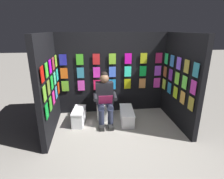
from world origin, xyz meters
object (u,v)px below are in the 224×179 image
person_reading (105,98)px  comic_longbox_near (79,116)px  toilet (104,105)px  comic_longbox_far (127,116)px

person_reading → comic_longbox_near: 0.74m
toilet → comic_longbox_near: toilet is taller
comic_longbox_far → toilet: bearing=-25.1°
person_reading → comic_longbox_near: person_reading is taller
toilet → comic_longbox_near: (0.61, 0.24, -0.15)m
toilet → person_reading: (0.00, 0.23, 0.27)m
comic_longbox_far → comic_longbox_near: bearing=2.6°
toilet → comic_longbox_far: (-0.51, 0.30, -0.17)m
toilet → person_reading: person_reading is taller
person_reading → comic_longbox_far: bearing=172.1°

